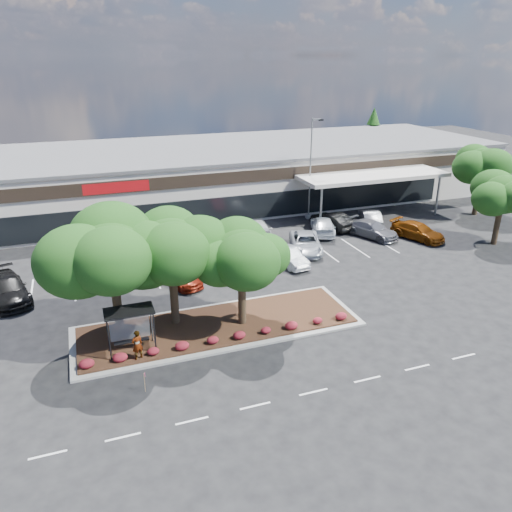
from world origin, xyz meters
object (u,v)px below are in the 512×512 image
object	(u,v)px
light_pole	(311,176)
survey_stake	(145,380)
car_1	(108,265)
car_0	(7,289)

from	to	relation	value
light_pole	survey_stake	distance (m)	31.90
survey_stake	car_1	xyz separation A→B (m)	(-0.53, 16.10, 0.06)
survey_stake	car_0	size ratio (longest dim) A/B	0.19
car_1	survey_stake	bearing A→B (deg)	-112.72
car_0	car_1	distance (m)	7.39
survey_stake	car_0	xyz separation A→B (m)	(-7.58, 13.88, 0.14)
light_pole	car_0	world-z (taller)	light_pole
car_1	light_pole	bearing A→B (deg)	-4.49
car_1	car_0	bearing A→B (deg)	172.87
car_0	car_1	world-z (taller)	car_0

